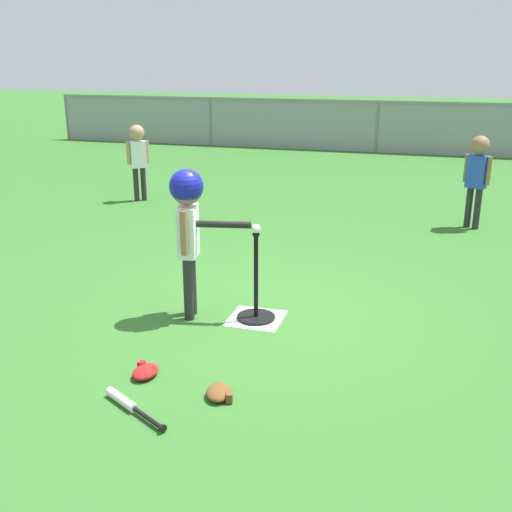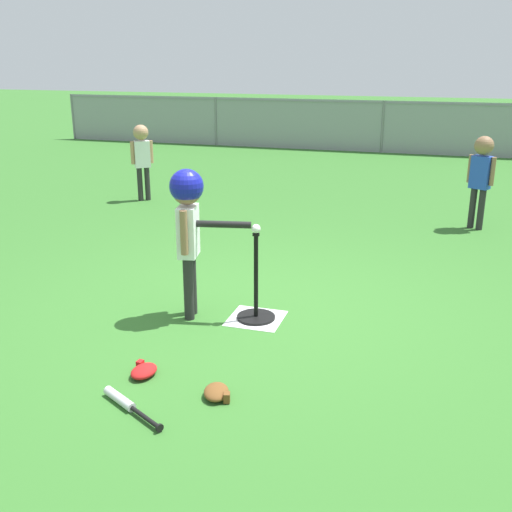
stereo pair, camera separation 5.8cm
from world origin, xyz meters
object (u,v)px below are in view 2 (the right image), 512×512
at_px(spare_bat_silver, 125,403).
at_px(glove_near_bats, 144,371).
at_px(batting_tee, 256,305).
at_px(fielder_deep_left, 481,170).
at_px(batter_child, 188,214).
at_px(glove_by_plate, 217,392).
at_px(fielder_deep_center, 142,152).
at_px(baseball_on_tee, 256,229).

relative_size(spare_bat_silver, glove_near_bats, 2.31).
distance_m(batting_tee, spare_bat_silver, 1.57).
relative_size(batting_tee, fielder_deep_left, 0.64).
height_order(batter_child, glove_by_plate, batter_child).
height_order(fielder_deep_center, glove_by_plate, fielder_deep_center).
bearing_deg(batter_child, fielder_deep_center, 122.31).
distance_m(batter_child, glove_by_plate, 1.56).
xyz_separation_m(batting_tee, baseball_on_tee, (-0.00, 0.00, 0.65)).
height_order(glove_by_plate, glove_near_bats, same).
bearing_deg(spare_bat_silver, fielder_deep_left, 66.16).
relative_size(baseball_on_tee, glove_by_plate, 0.29).
relative_size(fielder_deep_left, glove_by_plate, 4.55).
height_order(baseball_on_tee, fielder_deep_center, fielder_deep_center).
bearing_deg(batting_tee, fielder_deep_left, 62.30).
distance_m(batting_tee, batter_child, 0.94).
relative_size(batter_child, fielder_deep_left, 1.07).
bearing_deg(spare_bat_silver, baseball_on_tee, 75.90).
xyz_separation_m(baseball_on_tee, spare_bat_silver, (-0.38, -1.52, -0.75)).
relative_size(fielder_deep_left, glove_near_bats, 4.98).
distance_m(batting_tee, fielder_deep_left, 3.97).
height_order(batting_tee, batter_child, batter_child).
relative_size(fielder_deep_center, glove_by_plate, 4.41).
height_order(fielder_deep_left, spare_bat_silver, fielder_deep_left).
xyz_separation_m(fielder_deep_center, glove_by_plate, (3.04, -4.90, -0.69)).
height_order(batting_tee, spare_bat_silver, batting_tee).
bearing_deg(fielder_deep_center, spare_bat_silver, -63.93).
distance_m(batter_child, spare_bat_silver, 1.66).
xyz_separation_m(fielder_deep_center, spare_bat_silver, (2.53, -5.18, -0.70)).
height_order(fielder_deep_left, fielder_deep_center, fielder_deep_left).
xyz_separation_m(fielder_deep_left, glove_by_plate, (-1.70, -4.71, -0.71)).
xyz_separation_m(batter_child, glove_by_plate, (0.66, -1.13, -0.85)).
bearing_deg(spare_bat_silver, glove_near_bats, 100.37).
height_order(fielder_deep_left, glove_near_bats, fielder_deep_left).
bearing_deg(fielder_deep_center, baseball_on_tee, -51.48).
height_order(fielder_deep_left, glove_by_plate, fielder_deep_left).
xyz_separation_m(batter_child, fielder_deep_left, (2.36, 3.58, -0.14)).
relative_size(baseball_on_tee, fielder_deep_left, 0.06).
distance_m(batter_child, fielder_deep_center, 4.46).
relative_size(batting_tee, batter_child, 0.59).
bearing_deg(baseball_on_tee, fielder_deep_center, 128.52).
bearing_deg(batter_child, spare_bat_silver, -83.88).
xyz_separation_m(batting_tee, glove_by_plate, (0.12, -1.24, -0.09)).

